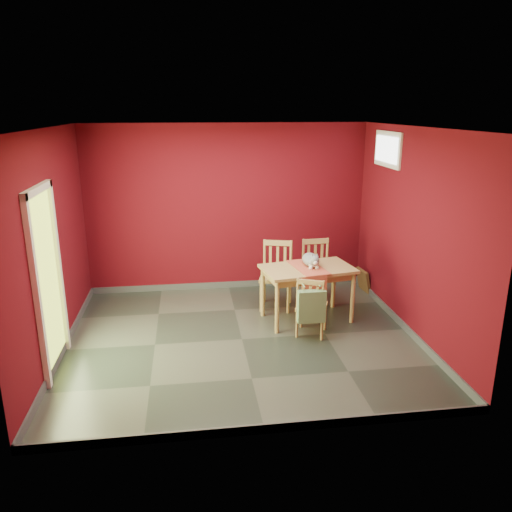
{
  "coord_description": "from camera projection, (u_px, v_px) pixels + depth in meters",
  "views": [
    {
      "loc": [
        -0.64,
        -5.93,
        2.93
      ],
      "look_at": [
        0.25,
        0.45,
        1.0
      ],
      "focal_mm": 35.0,
      "sensor_mm": 36.0,
      "label": 1
    }
  ],
  "objects": [
    {
      "name": "picture_frame",
      "position": [
        363.0,
        280.0,
        8.22
      ],
      "size": [
        0.16,
        0.38,
        0.37
      ],
      "color": "brown",
      "rests_on": "ground"
    },
    {
      "name": "room_shell",
      "position": [
        242.0,
        336.0,
        6.54
      ],
      "size": [
        4.5,
        4.5,
        4.5
      ],
      "color": "#4F0810",
      "rests_on": "ground"
    },
    {
      "name": "chair_near",
      "position": [
        311.0,
        305.0,
        6.57
      ],
      "size": [
        0.5,
        0.5,
        0.82
      ],
      "color": "tan",
      "rests_on": "ground"
    },
    {
      "name": "chair_far_left",
      "position": [
        276.0,
        274.0,
        7.51
      ],
      "size": [
        0.58,
        0.58,
        1.01
      ],
      "color": "tan",
      "rests_on": "ground"
    },
    {
      "name": "doorway",
      "position": [
        47.0,
        276.0,
        5.56
      ],
      "size": [
        0.06,
        1.01,
        2.13
      ],
      "color": "#B7D838",
      "rests_on": "ground"
    },
    {
      "name": "window",
      "position": [
        387.0,
        149.0,
        7.12
      ],
      "size": [
        0.05,
        0.9,
        0.5
      ],
      "color": "white",
      "rests_on": "room_shell"
    },
    {
      "name": "tote_bag",
      "position": [
        311.0,
        306.0,
        6.36
      ],
      "size": [
        0.36,
        0.21,
        0.49
      ],
      "color": "#608455",
      "rests_on": "chair_near"
    },
    {
      "name": "chair_far_right",
      "position": [
        318.0,
        271.0,
        7.71
      ],
      "size": [
        0.48,
        0.48,
        0.97
      ],
      "color": "tan",
      "rests_on": "ground"
    },
    {
      "name": "table_runner",
      "position": [
        310.0,
        274.0,
        6.86
      ],
      "size": [
        0.49,
        0.82,
        0.39
      ],
      "color": "#B94D35",
      "rests_on": "dining_table"
    },
    {
      "name": "cat",
      "position": [
        311.0,
        257.0,
        7.02
      ],
      "size": [
        0.48,
        0.54,
        0.24
      ],
      "primitive_type": null,
      "rotation": [
        0.0,
        0.0,
        0.6
      ],
      "color": "slate",
      "rests_on": "table_runner"
    },
    {
      "name": "outlet_plate",
      "position": [
        321.0,
        266.0,
        8.57
      ],
      "size": [
        0.08,
        0.02,
        0.12
      ],
      "primitive_type": "cube",
      "color": "silver",
      "rests_on": "room_shell"
    },
    {
      "name": "dining_table",
      "position": [
        308.0,
        274.0,
        6.99
      ],
      "size": [
        1.35,
        0.93,
        0.78
      ],
      "color": "tan",
      "rests_on": "ground"
    },
    {
      "name": "ground",
      "position": [
        242.0,
        339.0,
        6.56
      ],
      "size": [
        4.5,
        4.5,
        0.0
      ],
      "primitive_type": "plane",
      "color": "#2D342D",
      "rests_on": "ground"
    }
  ]
}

